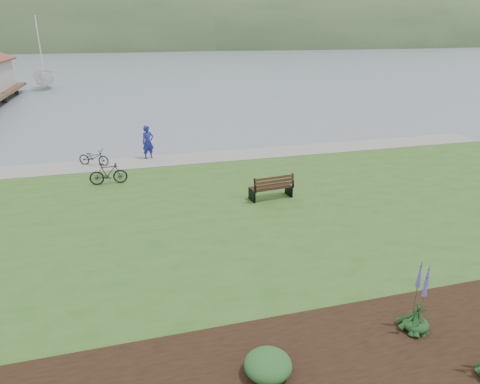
# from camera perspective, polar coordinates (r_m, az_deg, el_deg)

# --- Properties ---
(ground) EXTENTS (600.00, 600.00, 0.00)m
(ground) POSITION_cam_1_polar(r_m,az_deg,el_deg) (18.12, 1.71, -2.34)
(ground) COLOR slate
(ground) RESTS_ON ground
(lawn) EXTENTS (34.00, 20.00, 0.40)m
(lawn) POSITION_cam_1_polar(r_m,az_deg,el_deg) (16.30, 3.80, -4.36)
(lawn) COLOR #2E561E
(lawn) RESTS_ON ground
(shoreline_path) EXTENTS (34.00, 2.20, 0.03)m
(shoreline_path) POSITION_cam_1_polar(r_m,az_deg,el_deg) (24.27, -3.12, 4.76)
(shoreline_path) COLOR gray
(shoreline_path) RESTS_ON lawn
(far_hillside) EXTENTS (580.00, 80.00, 38.00)m
(far_hillside) POSITION_cam_1_polar(r_m,az_deg,el_deg) (187.69, -8.39, 18.46)
(far_hillside) COLOR #344E2C
(far_hillside) RESTS_ON ground
(park_bench) EXTENTS (1.86, 0.92, 1.11)m
(park_bench) POSITION_cam_1_polar(r_m,az_deg,el_deg) (17.99, 4.29, 0.71)
(park_bench) COLOR black
(park_bench) RESTS_ON lawn
(person) EXTENTS (0.94, 0.80, 2.19)m
(person) POSITION_cam_1_polar(r_m,az_deg,el_deg) (24.09, -12.20, 6.84)
(person) COLOR navy
(person) RESTS_ON lawn
(bicycle_a) EXTENTS (1.31, 1.78, 0.89)m
(bicycle_a) POSITION_cam_1_polar(r_m,az_deg,el_deg) (23.82, -18.93, 4.40)
(bicycle_a) COLOR black
(bicycle_a) RESTS_ON lawn
(bicycle_b) EXTENTS (0.50, 1.70, 1.03)m
(bicycle_b) POSITION_cam_1_polar(r_m,az_deg,el_deg) (20.65, -17.16, 2.37)
(bicycle_b) COLOR black
(bicycle_b) RESTS_ON lawn
(sailboat) EXTENTS (11.07, 11.26, 27.88)m
(sailboat) POSITION_cam_1_polar(r_m,az_deg,el_deg) (61.64, -24.40, 12.41)
(sailboat) COLOR silver
(sailboat) RESTS_ON ground
(echium_4) EXTENTS (0.62, 0.62, 2.10)m
(echium_4) POSITION_cam_1_polar(r_m,az_deg,el_deg) (11.04, 22.83, -13.29)
(echium_4) COLOR #133617
(echium_4) RESTS_ON garden_bed
(shrub_0) EXTENTS (1.00, 1.00, 0.50)m
(shrub_0) POSITION_cam_1_polar(r_m,az_deg,el_deg) (9.47, 3.76, -22.03)
(shrub_0) COLOR #1E4C21
(shrub_0) RESTS_ON garden_bed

